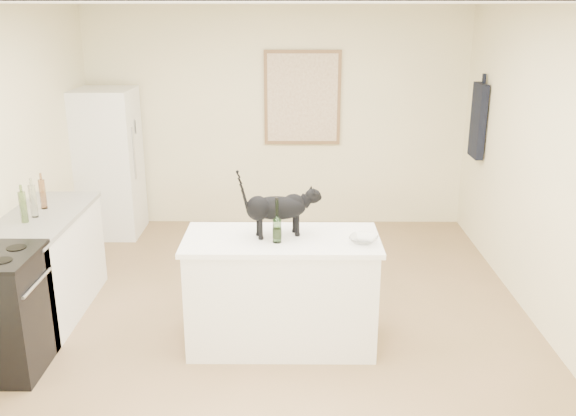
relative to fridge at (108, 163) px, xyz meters
The scene contains 18 objects.
floor 3.17m from the fridge, 50.31° to the right, with size 5.50×5.50×0.00m, color #94714F.
ceiling 3.52m from the fridge, 50.31° to the right, with size 5.50×5.50×0.00m, color white.
wall_back 2.04m from the fridge, 11.59° to the left, with size 4.50×4.50×0.00m, color beige.
wall_front 5.48m from the fridge, 69.08° to the right, with size 4.50×4.50×0.00m, color beige.
wall_right 4.83m from the fridge, 29.23° to the right, with size 5.50×5.50×0.00m, color beige.
island_base 3.30m from the fridge, 51.20° to the right, with size 1.44×0.67×0.86m, color white.
island_top 3.27m from the fridge, 51.20° to the right, with size 1.50×0.70×0.04m, color white.
left_cabinets 2.09m from the fridge, 90.00° to the right, with size 0.60×1.40×0.86m, color white.
left_countertop 2.05m from the fridge, 90.00° to the right, with size 0.62×1.44×0.04m, color gray.
fridge is the anchor object (origin of this frame).
artwork_frame 2.39m from the fridge, ahead, with size 0.90×0.03×1.10m, color brown.
artwork_canvas 2.38m from the fridge, ahead, with size 0.82×0.00×1.02m, color beige.
hanging_garment 4.19m from the fridge, ahead, with size 0.08×0.34×0.80m, color black.
black_cat 3.23m from the fridge, 51.32° to the right, with size 0.57×0.17×0.40m, color black, non-canonical shape.
wine_bottle 3.34m from the fridge, 52.72° to the right, with size 0.07×0.07×0.31m, color #2A5923.
glass_bowl 3.77m from the fridge, 45.04° to the right, with size 0.21×0.21×0.05m, color white.
fridge_paper 0.55m from the fridge, ahead, with size 0.00×0.13×0.16m, color white.
counter_bottle_cluster 2.06m from the fridge, 90.92° to the right, with size 0.09×0.42×0.27m.
Camera 1 is at (0.18, -4.67, 2.59)m, focal length 39.03 mm.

